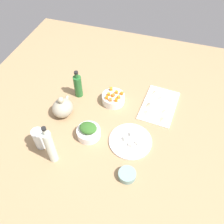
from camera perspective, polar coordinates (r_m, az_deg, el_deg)
The scene contains 30 objects.
tabletop at distance 147.12cm, azimuth 0.00°, elevation -1.64°, with size 190.00×190.00×3.00cm, color #9C7C56.
cutting_board at distance 154.46cm, azimuth 11.13°, elevation 1.51°, with size 31.29×20.07×1.00cm, color white.
plate_tofu at distance 135.43cm, azimuth 4.38°, elevation -6.88°, with size 24.00×24.00×1.20cm, color white.
bowl_greens at distance 136.42cm, azimuth -5.55°, elevation -4.94°, with size 13.37×13.37×5.18cm, color white.
bowl_carrots at distance 152.36cm, azimuth 0.33°, elevation 3.19°, with size 14.34×14.34×5.76cm, color white.
bowl_small_side at distance 123.83cm, azimuth 3.61°, elevation -14.67°, with size 8.98×8.98×3.63cm, color #789D96.
teapot at distance 146.68cm, azimuth -11.66°, elevation 1.04°, with size 14.98×12.34×14.07cm.
bottle_0 at distance 123.57cm, azimuth -14.48°, elevation -7.96°, with size 4.56×4.56×27.29cm.
bottle_1 at distance 154.62cm, azimuth -8.09°, elevation 6.20°, with size 5.16×5.16×19.54cm.
drinking_glass_0 at distance 134.66cm, azimuth -16.88°, elevation -6.06°, with size 6.19×6.19×12.83cm, color white.
carrot_cube_0 at distance 151.08cm, azimuth 1.08°, elevation 4.72°, with size 1.80×1.80×1.80cm, color orange.
carrot_cube_1 at distance 149.83cm, azimuth -0.81°, elevation 4.25°, with size 1.80×1.80×1.80cm, color orange.
carrot_cube_2 at distance 148.08cm, azimuth 1.60°, elevation 3.54°, with size 1.80×1.80×1.80cm, color orange.
carrot_cube_3 at distance 153.11cm, azimuth -0.21°, elevation 5.48°, with size 1.80×1.80×1.80cm, color orange.
carrot_cube_4 at distance 146.53cm, azimuth -0.38°, elevation 2.94°, with size 1.80×1.80×1.80cm, color orange.
carrot_cube_5 at distance 149.15cm, azimuth 0.24°, elevation 3.99°, with size 1.80×1.80×1.80cm, color orange.
carrot_cube_6 at distance 147.79cm, azimuth -1.27°, elevation 3.44°, with size 1.80×1.80×1.80cm, color orange.
carrot_cube_7 at distance 150.47cm, azimuth 2.31°, elevation 4.45°, with size 1.80×1.80×1.80cm, color orange.
carrot_cube_8 at distance 146.28cm, azimuth 1.09°, elevation 2.82°, with size 1.80×1.80×1.80cm, color orange.
chopped_greens_mound at distance 132.70cm, azimuth -5.70°, elevation -3.78°, with size 9.94×8.28×4.06cm, color #316124.
tofu_cube_0 at distance 134.10cm, azimuth 3.24°, elevation -6.32°, with size 2.20×2.20×2.20cm, color white.
tofu_cube_1 at distance 132.21cm, azimuth 4.56°, elevation -7.67°, with size 2.20×2.20×2.20cm, color white.
tofu_cube_2 at distance 136.07cm, azimuth 4.76°, elevation -5.26°, with size 2.20×2.20×2.20cm, color white.
tofu_cube_3 at distance 133.21cm, azimuth 6.20°, elevation -7.22°, with size 2.20×2.20×2.20cm, color white.
dumpling_0 at distance 159.76cm, azimuth 10.35°, elevation 4.59°, with size 4.73×4.27×2.45cm, color beige.
dumpling_1 at distance 157.12cm, azimuth 11.67°, elevation 3.28°, with size 4.52×4.21×2.16cm, color beige.
dumpling_2 at distance 149.92cm, azimuth 12.58°, elevation 0.15°, with size 4.47×4.08×2.13cm, color beige.
dumpling_3 at distance 145.65cm, azimuth 12.31°, elevation -1.65°, with size 5.76×5.05×2.36cm, color beige.
dumpling_4 at distance 147.61cm, azimuth 8.45°, elevation 0.06°, with size 4.86×4.76×2.27cm, color beige.
dumpling_5 at distance 151.12cm, azimuth 9.12°, elevation 1.70°, with size 5.65×5.07×3.12cm, color beige.
Camera 1 is at (-87.89, -27.94, 116.12)cm, focal length 38.49 mm.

